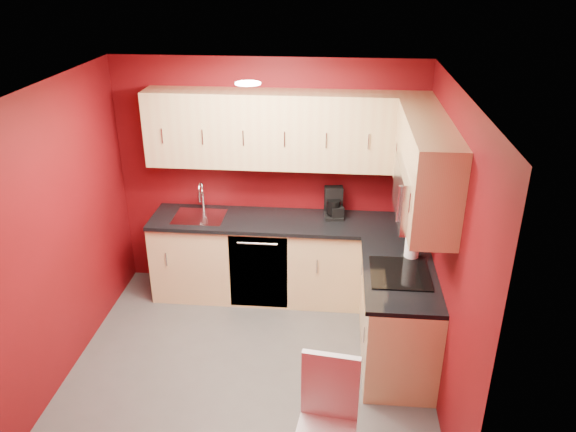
% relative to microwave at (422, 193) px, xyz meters
% --- Properties ---
extents(floor, '(3.20, 3.20, 0.00)m').
position_rel_microwave_xyz_m(floor, '(-1.39, -0.20, -1.66)').
color(floor, '#4C4947').
rests_on(floor, ground).
extents(ceiling, '(3.20, 3.20, 0.00)m').
position_rel_microwave_xyz_m(ceiling, '(-1.39, -0.20, 0.84)').
color(ceiling, white).
rests_on(ceiling, wall_back).
extents(wall_back, '(3.20, 0.00, 3.20)m').
position_rel_microwave_xyz_m(wall_back, '(-1.39, 1.30, -0.41)').
color(wall_back, '#63090E').
rests_on(wall_back, floor).
extents(wall_front, '(3.20, 0.00, 3.20)m').
position_rel_microwave_xyz_m(wall_front, '(-1.39, -1.70, -0.41)').
color(wall_front, '#63090E').
rests_on(wall_front, floor).
extents(wall_left, '(0.00, 3.00, 3.00)m').
position_rel_microwave_xyz_m(wall_left, '(-2.99, -0.20, -0.41)').
color(wall_left, '#63090E').
rests_on(wall_left, floor).
extents(wall_right, '(0.00, 3.00, 3.00)m').
position_rel_microwave_xyz_m(wall_right, '(0.21, -0.20, -0.41)').
color(wall_right, '#63090E').
rests_on(wall_right, floor).
extents(base_cabinets_back, '(2.80, 0.60, 0.87)m').
position_rel_microwave_xyz_m(base_cabinets_back, '(-1.19, 1.00, -1.22)').
color(base_cabinets_back, '#EDCB87').
rests_on(base_cabinets_back, floor).
extents(base_cabinets_right, '(0.60, 1.30, 0.87)m').
position_rel_microwave_xyz_m(base_cabinets_right, '(-0.09, 0.05, -1.22)').
color(base_cabinets_right, '#EDCB87').
rests_on(base_cabinets_right, floor).
extents(countertop_back, '(2.80, 0.63, 0.04)m').
position_rel_microwave_xyz_m(countertop_back, '(-1.19, 0.99, -0.77)').
color(countertop_back, black).
rests_on(countertop_back, base_cabinets_back).
extents(countertop_right, '(0.63, 1.27, 0.04)m').
position_rel_microwave_xyz_m(countertop_right, '(-0.11, 0.04, -0.77)').
color(countertop_right, black).
rests_on(countertop_right, base_cabinets_right).
extents(upper_cabinets_back, '(2.80, 0.35, 0.75)m').
position_rel_microwave_xyz_m(upper_cabinets_back, '(-1.19, 1.13, 0.17)').
color(upper_cabinets_back, tan).
rests_on(upper_cabinets_back, wall_back).
extents(upper_cabinets_right, '(0.35, 1.55, 0.75)m').
position_rel_microwave_xyz_m(upper_cabinets_right, '(0.03, 0.24, 0.23)').
color(upper_cabinets_right, tan).
rests_on(upper_cabinets_right, wall_right).
extents(microwave, '(0.42, 0.76, 0.42)m').
position_rel_microwave_xyz_m(microwave, '(0.00, 0.00, 0.00)').
color(microwave, silver).
rests_on(microwave, upper_cabinets_right).
extents(cooktop, '(0.50, 0.55, 0.01)m').
position_rel_microwave_xyz_m(cooktop, '(-0.11, 0.00, -0.74)').
color(cooktop, black).
rests_on(cooktop, countertop_right).
extents(sink, '(0.52, 0.42, 0.35)m').
position_rel_microwave_xyz_m(sink, '(-2.09, 1.00, -0.72)').
color(sink, silver).
rests_on(sink, countertop_back).
extents(dishwasher_front, '(0.60, 0.02, 0.82)m').
position_rel_microwave_xyz_m(dishwasher_front, '(-1.44, 0.71, -1.22)').
color(dishwasher_front, black).
rests_on(dishwasher_front, base_cabinets_back).
extents(downlight, '(0.20, 0.20, 0.01)m').
position_rel_microwave_xyz_m(downlight, '(-1.39, 0.10, 0.82)').
color(downlight, white).
rests_on(downlight, ceiling).
extents(coffee_maker, '(0.22, 0.27, 0.31)m').
position_rel_microwave_xyz_m(coffee_maker, '(-0.70, 1.11, -0.59)').
color(coffee_maker, black).
rests_on(coffee_maker, countertop_back).
extents(napkin_holder, '(0.16, 0.16, 0.14)m').
position_rel_microwave_xyz_m(napkin_holder, '(-0.67, 1.08, -0.68)').
color(napkin_holder, black).
rests_on(napkin_holder, countertop_back).
extents(paper_towel, '(0.22, 0.22, 0.30)m').
position_rel_microwave_xyz_m(paper_towel, '(0.01, 0.30, -0.60)').
color(paper_towel, white).
rests_on(paper_towel, countertop_right).
extents(dining_chair, '(0.45, 0.46, 0.98)m').
position_rel_microwave_xyz_m(dining_chair, '(-0.69, -1.40, -1.17)').
color(dining_chair, silver).
rests_on(dining_chair, floor).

